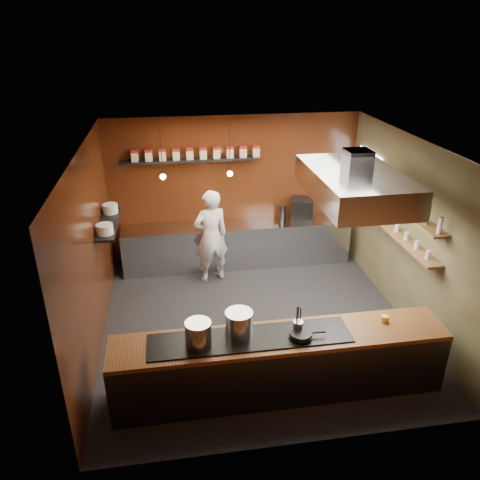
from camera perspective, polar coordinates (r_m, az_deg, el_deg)
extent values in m
plane|color=black|center=(7.97, 2.04, -10.12)|extent=(5.00, 5.00, 0.00)
plane|color=#3E160B|center=(9.50, -0.65, 6.07)|extent=(5.00, 0.00, 5.00)
plane|color=#3E160B|center=(7.20, -17.71, -1.64)|extent=(0.00, 5.00, 5.00)
plane|color=#4B452A|center=(8.04, 19.99, 0.87)|extent=(0.00, 5.00, 5.00)
plane|color=silver|center=(6.71, 2.44, 11.32)|extent=(5.00, 5.00, 0.00)
plane|color=white|center=(9.31, 15.30, 7.36)|extent=(0.00, 1.00, 1.00)
cube|color=silver|center=(9.59, -0.34, -0.51)|extent=(4.60, 0.65, 0.90)
cube|color=#38383D|center=(6.47, 4.84, -15.05)|extent=(4.40, 0.70, 0.86)
cube|color=brown|center=(6.19, 5.00, -11.78)|extent=(4.40, 0.72, 0.06)
cube|color=black|center=(6.09, 1.28, -11.87)|extent=(2.60, 0.55, 0.02)
cube|color=black|center=(9.08, -6.26, 9.64)|extent=(2.60, 0.26, 0.04)
cube|color=black|center=(8.06, -15.75, 1.91)|extent=(0.30, 1.40, 0.04)
cube|color=olive|center=(8.06, 18.45, 4.40)|extent=(0.26, 2.80, 0.04)
cube|color=olive|center=(8.23, 18.01, 1.34)|extent=(0.26, 2.80, 0.04)
cube|color=#38383D|center=(6.75, 14.13, 9.37)|extent=(0.35, 0.35, 0.30)
cube|color=silver|center=(6.85, 13.82, 6.56)|extent=(1.20, 2.00, 0.40)
cube|color=white|center=(6.92, 13.65, 4.91)|extent=(1.00, 1.80, 0.02)
cylinder|color=black|center=(8.34, -9.59, 10.56)|extent=(0.01, 0.01, 0.90)
sphere|color=orange|center=(8.46, -9.38, 7.61)|extent=(0.10, 0.10, 0.10)
cylinder|color=black|center=(8.41, -1.26, 11.02)|extent=(0.01, 0.01, 0.90)
sphere|color=orange|center=(8.53, -1.23, 8.08)|extent=(0.10, 0.10, 0.10)
cube|color=beige|center=(9.06, -12.70, 9.85)|extent=(0.13, 0.13, 0.17)
cube|color=maroon|center=(9.04, -12.77, 10.52)|extent=(0.13, 0.13, 0.05)
cube|color=beige|center=(9.05, -11.06, 9.97)|extent=(0.13, 0.13, 0.17)
cube|color=maroon|center=(9.02, -11.12, 10.64)|extent=(0.13, 0.13, 0.05)
cube|color=beige|center=(9.04, -9.43, 10.09)|extent=(0.13, 0.13, 0.17)
cube|color=maroon|center=(9.02, -9.48, 10.76)|extent=(0.13, 0.13, 0.05)
cube|color=beige|center=(9.04, -7.78, 10.19)|extent=(0.13, 0.13, 0.17)
cube|color=maroon|center=(9.02, -7.83, 10.87)|extent=(0.13, 0.13, 0.05)
cube|color=beige|center=(9.05, -6.14, 10.29)|extent=(0.13, 0.13, 0.17)
cube|color=maroon|center=(9.03, -6.18, 10.97)|extent=(0.14, 0.13, 0.05)
cube|color=beige|center=(9.07, -4.51, 10.38)|extent=(0.13, 0.13, 0.17)
cube|color=maroon|center=(9.04, -4.53, 11.06)|extent=(0.14, 0.13, 0.05)
cube|color=beige|center=(9.09, -2.88, 10.46)|extent=(0.13, 0.13, 0.17)
cube|color=maroon|center=(9.06, -2.89, 11.14)|extent=(0.14, 0.13, 0.05)
cube|color=beige|center=(9.12, -1.25, 10.54)|extent=(0.13, 0.13, 0.17)
cube|color=maroon|center=(9.09, -1.26, 11.21)|extent=(0.14, 0.13, 0.05)
cube|color=beige|center=(9.16, 0.36, 10.60)|extent=(0.13, 0.13, 0.17)
cube|color=maroon|center=(9.13, 0.36, 11.27)|extent=(0.14, 0.13, 0.05)
cube|color=beige|center=(9.20, 1.96, 10.66)|extent=(0.13, 0.13, 0.17)
cube|color=maroon|center=(9.17, 1.97, 11.32)|extent=(0.14, 0.13, 0.05)
cylinder|color=silver|center=(7.61, -16.16, 1.29)|extent=(0.26, 0.26, 0.16)
cylinder|color=silver|center=(8.44, -15.54, 3.72)|extent=(0.26, 0.26, 0.16)
cylinder|color=silver|center=(6.97, 23.21, 1.65)|extent=(0.06, 0.06, 0.24)
cylinder|color=#2D5933|center=(7.23, 21.94, 2.67)|extent=(0.06, 0.06, 0.24)
cylinder|color=#8C601E|center=(7.48, 20.74, 3.62)|extent=(0.06, 0.06, 0.24)
cylinder|color=silver|center=(7.75, 19.63, 4.51)|extent=(0.06, 0.06, 0.24)
cylinder|color=#2D5933|center=(8.02, 18.59, 5.33)|extent=(0.06, 0.06, 0.24)
cylinder|color=#8C601E|center=(8.29, 17.61, 6.10)|extent=(0.06, 0.06, 0.24)
cylinder|color=silver|center=(8.57, 16.70, 6.81)|extent=(0.06, 0.06, 0.24)
cylinder|color=#2D5933|center=(8.85, 15.83, 7.49)|extent=(0.06, 0.06, 0.24)
cylinder|color=#8C601E|center=(9.13, 15.02, 8.11)|extent=(0.06, 0.06, 0.24)
cylinder|color=silver|center=(7.29, 21.94, -1.67)|extent=(0.07, 0.07, 0.13)
cylinder|color=silver|center=(7.54, 20.75, -0.57)|extent=(0.07, 0.07, 0.13)
cylinder|color=silver|center=(7.80, 19.63, 0.46)|extent=(0.07, 0.07, 0.13)
cylinder|color=silver|center=(8.07, 18.59, 1.42)|extent=(0.07, 0.07, 0.13)
cylinder|color=silver|center=(8.33, 17.61, 2.32)|extent=(0.07, 0.07, 0.13)
cylinder|color=silver|center=(8.61, 16.69, 3.17)|extent=(0.07, 0.07, 0.13)
cylinder|color=silver|center=(8.88, 15.83, 3.96)|extent=(0.07, 0.07, 0.13)
cylinder|color=silver|center=(9.16, 15.02, 4.70)|extent=(0.07, 0.07, 0.13)
cylinder|color=silver|center=(5.90, -5.10, -11.29)|extent=(0.39, 0.39, 0.32)
cylinder|color=silver|center=(6.04, -0.12, -10.14)|extent=(0.44, 0.44, 0.34)
cylinder|color=#B9BCC1|center=(6.17, 7.07, -10.47)|extent=(0.14, 0.14, 0.16)
cylinder|color=black|center=(6.12, 7.40, -11.55)|extent=(0.31, 0.31, 0.04)
cylinder|color=black|center=(6.10, 7.42, -11.26)|extent=(0.29, 0.29, 0.04)
cylinder|color=black|center=(6.16, 9.57, -11.04)|extent=(0.18, 0.03, 0.02)
cylinder|color=yellow|center=(6.67, 17.24, -9.17)|extent=(0.13, 0.13, 0.09)
cube|color=black|center=(9.65, 7.58, 3.76)|extent=(0.54, 0.53, 0.44)
imported|color=white|center=(8.83, -3.57, 0.43)|extent=(0.76, 0.60, 1.84)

